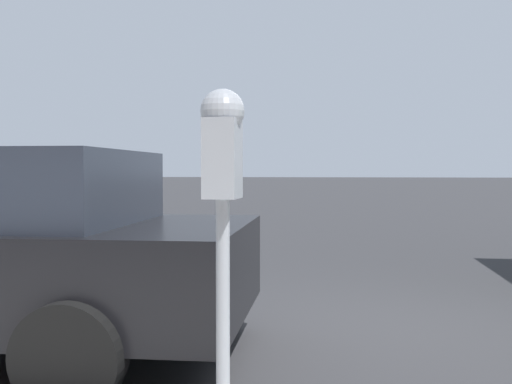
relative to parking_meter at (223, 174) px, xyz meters
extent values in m
plane|color=#2B2B2D|center=(2.55, -0.87, -1.35)|extent=(220.00, 220.00, 0.00)
cylinder|color=gray|center=(0.00, 0.00, -0.64)|extent=(0.06, 0.06, 1.08)
cube|color=gray|center=(0.00, 0.00, 0.07)|extent=(0.20, 0.14, 0.34)
sphere|color=gray|center=(0.00, 0.00, 0.27)|extent=(0.19, 0.19, 0.19)
cube|color=#B21919|center=(0.11, 0.00, 0.02)|extent=(0.01, 0.11, 0.12)
cube|color=black|center=(0.11, 0.00, 0.14)|extent=(0.01, 0.10, 0.08)
cylinder|color=black|center=(0.63, 1.02, -1.03)|extent=(0.25, 0.65, 0.64)
cylinder|color=black|center=(2.55, 1.09, -1.03)|extent=(0.25, 0.65, 0.64)
camera|label=1|loc=(-2.51, -0.53, 0.02)|focal=42.00mm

